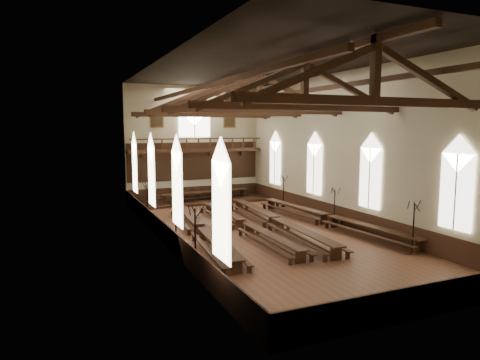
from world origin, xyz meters
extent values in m
plane|color=brown|center=(0.00, 0.00, 0.00)|extent=(26.00, 26.00, 0.00)
plane|color=#B8AF8B|center=(0.00, 13.00, 5.00)|extent=(12.00, 0.00, 12.00)
plane|color=#B8AF8B|center=(0.00, -13.00, 5.00)|extent=(12.00, 0.00, 12.00)
plane|color=#B8AF8B|center=(-6.00, 0.00, 5.00)|extent=(0.00, 26.00, 26.00)
plane|color=#B8AF8B|center=(6.00, 0.00, 5.00)|extent=(0.00, 26.00, 26.00)
plane|color=black|center=(0.00, 0.00, 10.00)|extent=(26.00, 26.00, 0.00)
cube|color=black|center=(0.00, 12.96, 0.60)|extent=(11.90, 0.08, 1.20)
cube|color=black|center=(0.00, -12.96, 0.60)|extent=(11.90, 0.08, 1.20)
cube|color=black|center=(-5.96, 0.00, 0.60)|extent=(0.08, 25.90, 1.20)
cube|color=black|center=(5.96, 0.00, 0.60)|extent=(0.08, 25.90, 1.20)
cube|color=silver|center=(-5.90, -9.00, 3.40)|extent=(0.05, 1.80, 3.60)
cube|color=silver|center=(-5.90, -9.00, 5.20)|extent=(0.05, 1.80, 1.80)
cylinder|color=#B8AF8B|center=(-5.86, -9.00, 3.40)|extent=(0.08, 0.08, 3.60)
cube|color=silver|center=(-5.90, -3.00, 3.40)|extent=(0.05, 1.80, 3.60)
cube|color=silver|center=(-5.90, -3.00, 5.20)|extent=(0.05, 1.80, 1.80)
cylinder|color=#B8AF8B|center=(-5.86, -3.00, 3.40)|extent=(0.08, 0.08, 3.60)
cube|color=silver|center=(-5.90, 3.00, 3.40)|extent=(0.05, 1.80, 3.60)
cube|color=silver|center=(-5.90, 3.00, 5.20)|extent=(0.05, 1.80, 1.80)
cylinder|color=#B8AF8B|center=(-5.86, 3.00, 3.40)|extent=(0.08, 0.08, 3.60)
cube|color=silver|center=(-5.90, 9.00, 3.40)|extent=(0.05, 1.80, 3.60)
cube|color=silver|center=(-5.90, 9.00, 5.20)|extent=(0.05, 1.80, 1.80)
cylinder|color=#B8AF8B|center=(-5.86, 9.00, 3.40)|extent=(0.08, 0.08, 3.60)
cube|color=silver|center=(5.90, -9.00, 3.40)|extent=(0.05, 1.80, 3.60)
cube|color=silver|center=(5.90, -9.00, 5.20)|extent=(0.05, 1.80, 1.80)
cylinder|color=#B8AF8B|center=(5.86, -9.00, 3.40)|extent=(0.08, 0.08, 3.60)
cube|color=silver|center=(5.90, -3.00, 3.40)|extent=(0.05, 1.80, 3.60)
cube|color=silver|center=(5.90, -3.00, 5.20)|extent=(0.05, 1.80, 1.80)
cylinder|color=#B8AF8B|center=(5.86, -3.00, 3.40)|extent=(0.08, 0.08, 3.60)
cube|color=silver|center=(5.90, 3.00, 3.40)|extent=(0.05, 1.80, 3.60)
cube|color=silver|center=(5.90, 3.00, 5.20)|extent=(0.05, 1.80, 1.80)
cylinder|color=#B8AF8B|center=(5.86, 3.00, 3.40)|extent=(0.08, 0.08, 3.60)
cube|color=silver|center=(5.90, 9.00, 3.40)|extent=(0.05, 1.80, 3.60)
cube|color=silver|center=(5.90, 9.00, 5.20)|extent=(0.05, 1.80, 1.80)
cylinder|color=#B8AF8B|center=(5.86, 9.00, 3.40)|extent=(0.08, 0.08, 3.60)
cube|color=white|center=(0.00, 12.90, 6.80)|extent=(2.80, 0.05, 2.40)
cube|color=white|center=(0.00, 12.90, 8.00)|extent=(2.80, 0.05, 2.80)
cylinder|color=#B8AF8B|center=(0.00, 12.86, 6.80)|extent=(0.10, 0.10, 2.40)
cube|color=#391C12|center=(0.00, 12.35, 4.40)|extent=(11.80, 1.20, 0.20)
cube|color=black|center=(0.00, 12.94, 3.45)|extent=(11.80, 0.10, 3.30)
cube|color=#391C12|center=(0.00, 11.81, 5.45)|extent=(11.60, 0.12, 0.10)
cube|color=#391C12|center=(0.00, 11.81, 4.55)|extent=(11.60, 0.12, 0.10)
cube|color=#391C12|center=(-4.50, 12.75, 4.15)|extent=(0.35, 0.40, 0.50)
cube|color=#391C12|center=(-1.50, 12.75, 4.15)|extent=(0.35, 0.40, 0.50)
cube|color=#391C12|center=(1.50, 12.75, 4.15)|extent=(0.35, 0.40, 0.50)
cube|color=#391C12|center=(4.50, 12.75, 4.15)|extent=(0.35, 0.40, 0.50)
cube|color=brown|center=(-3.30, 12.91, 7.10)|extent=(1.15, 0.06, 1.45)
cube|color=black|center=(-3.30, 12.87, 7.10)|extent=(0.95, 0.04, 1.25)
cube|color=brown|center=(3.30, 12.91, 7.10)|extent=(1.15, 0.06, 1.45)
cube|color=black|center=(3.30, 12.87, 7.10)|extent=(0.95, 0.04, 1.25)
cube|color=#391C12|center=(0.00, -10.00, 7.40)|extent=(11.70, 0.35, 0.35)
cube|color=#391C12|center=(0.00, -10.00, 8.70)|extent=(0.30, 0.30, 2.40)
cube|color=#391C12|center=(-2.88, -10.00, 8.30)|extent=(5.44, 0.26, 2.40)
cube|color=#391C12|center=(2.88, -10.00, 8.30)|extent=(5.44, 0.26, 2.40)
cube|color=#391C12|center=(0.00, -5.00, 7.40)|extent=(11.70, 0.35, 0.35)
cube|color=#391C12|center=(0.00, -5.00, 8.70)|extent=(0.30, 0.30, 2.40)
cube|color=#391C12|center=(-2.88, -5.00, 8.30)|extent=(5.44, 0.26, 2.40)
cube|color=#391C12|center=(2.88, -5.00, 8.30)|extent=(5.44, 0.26, 2.40)
cube|color=#391C12|center=(0.00, 0.00, 7.40)|extent=(11.70, 0.35, 0.35)
cube|color=#391C12|center=(0.00, 0.00, 8.70)|extent=(0.30, 0.30, 2.40)
cube|color=#391C12|center=(-2.88, 0.00, 8.30)|extent=(5.44, 0.26, 2.40)
cube|color=#391C12|center=(2.88, 0.00, 8.30)|extent=(5.44, 0.26, 2.40)
cube|color=#391C12|center=(0.00, 5.00, 7.40)|extent=(11.70, 0.35, 0.35)
cube|color=#391C12|center=(0.00, 5.00, 8.70)|extent=(0.30, 0.30, 2.40)
cube|color=#391C12|center=(-2.88, 5.00, 8.30)|extent=(5.44, 0.26, 2.40)
cube|color=#391C12|center=(2.88, 5.00, 8.30)|extent=(5.44, 0.26, 2.40)
cube|color=#391C12|center=(0.00, 10.00, 7.40)|extent=(11.70, 0.35, 0.35)
cube|color=#391C12|center=(0.00, 10.00, 8.70)|extent=(0.30, 0.30, 2.40)
cube|color=#391C12|center=(-2.88, 10.00, 8.30)|extent=(5.44, 0.26, 2.40)
cube|color=#391C12|center=(2.88, 10.00, 8.30)|extent=(5.44, 0.26, 2.40)
cube|color=#391C12|center=(-3.36, 0.00, 8.70)|extent=(0.25, 25.70, 0.25)
cube|color=#391C12|center=(3.36, 0.00, 8.70)|extent=(0.25, 25.70, 0.25)
cube|color=#391C12|center=(0.00, 0.00, 9.70)|extent=(0.30, 25.70, 0.30)
cube|color=#391C12|center=(-3.62, -3.51, 0.67)|extent=(1.26, 6.65, 0.08)
cube|color=#391C12|center=(-3.62, -6.48, 0.32)|extent=(0.57, 0.13, 0.63)
cube|color=#391C12|center=(-3.62, -0.53, 0.32)|extent=(0.57, 0.13, 0.63)
cube|color=#391C12|center=(-3.62, -3.51, 0.24)|extent=(0.61, 5.84, 0.08)
cube|color=#391C12|center=(-4.20, -3.45, 0.40)|extent=(0.87, 6.61, 0.06)
cube|color=#391C12|center=(-4.20, -6.48, 0.18)|extent=(0.22, 0.09, 0.37)
cube|color=#391C12|center=(-4.20, -0.43, 0.18)|extent=(0.22, 0.09, 0.37)
cube|color=#391C12|center=(-3.03, -3.56, 0.40)|extent=(0.87, 6.61, 0.06)
cube|color=#391C12|center=(-3.03, -6.58, 0.18)|extent=(0.22, 0.09, 0.37)
cube|color=#391C12|center=(-3.03, -0.53, 0.18)|extent=(0.22, 0.09, 0.37)
cube|color=#391C12|center=(-3.62, 3.89, 0.67)|extent=(1.26, 6.65, 0.08)
cube|color=#391C12|center=(-3.62, 0.92, 0.32)|extent=(0.57, 0.13, 0.63)
cube|color=#391C12|center=(-3.62, 6.87, 0.32)|extent=(0.57, 0.13, 0.63)
cube|color=#391C12|center=(-3.62, 3.89, 0.24)|extent=(0.61, 5.84, 0.08)
cube|color=#391C12|center=(-4.20, 3.95, 0.40)|extent=(0.87, 6.61, 0.06)
cube|color=#391C12|center=(-4.20, 0.92, 0.18)|extent=(0.22, 0.09, 0.37)
cube|color=#391C12|center=(-4.20, 6.97, 0.18)|extent=(0.22, 0.09, 0.37)
cube|color=#391C12|center=(-3.03, 3.84, 0.40)|extent=(0.87, 6.61, 0.06)
cube|color=#391C12|center=(-3.03, 0.82, 0.18)|extent=(0.22, 0.09, 0.37)
cube|color=#391C12|center=(-3.03, 6.87, 0.18)|extent=(0.22, 0.09, 0.37)
cube|color=#391C12|center=(-0.80, -3.33, 0.66)|extent=(0.69, 6.52, 0.07)
cube|color=#391C12|center=(-0.80, -6.26, 0.31)|extent=(0.55, 0.08, 0.62)
cube|color=#391C12|center=(-0.80, -0.40, 0.31)|extent=(0.55, 0.08, 0.62)
cube|color=#391C12|center=(-0.80, -3.33, 0.23)|extent=(0.11, 5.77, 0.07)
cube|color=#391C12|center=(-1.37, -3.33, 0.39)|extent=(0.30, 6.51, 0.06)
cube|color=#391C12|center=(-1.37, -6.31, 0.18)|extent=(0.21, 0.07, 0.36)
cube|color=#391C12|center=(-1.37, -0.35, 0.18)|extent=(0.21, 0.07, 0.36)
cube|color=#391C12|center=(-0.22, -3.34, 0.39)|extent=(0.30, 6.51, 0.06)
cube|color=#391C12|center=(-0.22, -6.31, 0.18)|extent=(0.21, 0.07, 0.36)
cube|color=#391C12|center=(-0.22, -0.36, 0.18)|extent=(0.21, 0.07, 0.36)
cube|color=#391C12|center=(-0.80, 4.07, 0.66)|extent=(0.69, 6.52, 0.07)
cube|color=#391C12|center=(-0.80, 1.14, 0.31)|extent=(0.55, 0.08, 0.62)
cube|color=#391C12|center=(-0.80, 7.00, 0.31)|extent=(0.55, 0.08, 0.62)
cube|color=#391C12|center=(-0.80, 4.07, 0.23)|extent=(0.11, 5.77, 0.07)
cube|color=#391C12|center=(-1.37, 4.07, 0.39)|extent=(0.30, 6.51, 0.06)
cube|color=#391C12|center=(-1.37, 1.09, 0.18)|extent=(0.21, 0.07, 0.36)
cube|color=#391C12|center=(-1.37, 7.05, 0.18)|extent=(0.21, 0.07, 0.36)
cube|color=#391C12|center=(-0.22, 4.06, 0.39)|extent=(0.30, 6.51, 0.06)
cube|color=#391C12|center=(-0.22, 1.09, 0.18)|extent=(0.21, 0.07, 0.36)
cube|color=#391C12|center=(-0.22, 7.04, 0.18)|extent=(0.21, 0.07, 0.36)
cube|color=#391C12|center=(1.42, -3.36, 0.72)|extent=(1.15, 7.15, 0.08)
cube|color=#391C12|center=(1.42, -6.57, 0.34)|extent=(0.61, 0.12, 0.68)
cube|color=#391C12|center=(1.42, -0.16, 0.34)|extent=(0.61, 0.12, 0.68)
cube|color=#391C12|center=(1.42, -3.36, 0.25)|extent=(0.47, 6.30, 0.08)
cube|color=#391C12|center=(0.79, -3.32, 0.43)|extent=(0.72, 7.12, 0.06)
cube|color=#391C12|center=(0.79, -6.58, 0.20)|extent=(0.23, 0.09, 0.40)
cube|color=#391C12|center=(0.79, -0.07, 0.20)|extent=(0.23, 0.09, 0.40)
cube|color=#391C12|center=(2.04, -3.40, 0.43)|extent=(0.72, 7.12, 0.06)
cube|color=#391C12|center=(2.04, -6.66, 0.20)|extent=(0.23, 0.09, 0.40)
cube|color=#391C12|center=(2.04, -0.15, 0.20)|extent=(0.23, 0.09, 0.40)
cube|color=#391C12|center=(1.42, 4.04, 0.72)|extent=(1.15, 7.15, 0.08)
cube|color=#391C12|center=(1.42, 0.83, 0.34)|extent=(0.61, 0.12, 0.68)
cube|color=#391C12|center=(1.42, 7.24, 0.34)|extent=(0.61, 0.12, 0.68)
cube|color=#391C12|center=(1.42, 4.04, 0.25)|extent=(0.47, 6.30, 0.08)
cube|color=#391C12|center=(0.79, 4.08, 0.43)|extent=(0.72, 7.12, 0.06)
cube|color=#391C12|center=(0.79, 0.82, 0.20)|extent=(0.23, 0.09, 0.40)
cube|color=#391C12|center=(0.79, 7.33, 0.20)|extent=(0.23, 0.09, 0.40)
cube|color=#391C12|center=(2.04, 4.00, 0.43)|extent=(0.72, 7.12, 0.06)
cube|color=#391C12|center=(2.04, 0.74, 0.20)|extent=(0.23, 0.09, 0.40)
cube|color=#391C12|center=(2.04, 7.25, 0.20)|extent=(0.23, 0.09, 0.40)
cube|color=#391C12|center=(4.96, -3.99, 0.71)|extent=(1.41, 7.08, 0.08)
cube|color=#391C12|center=(4.96, -7.16, 0.34)|extent=(0.60, 0.14, 0.67)
cube|color=#391C12|center=(4.96, -0.82, 0.34)|extent=(0.60, 0.14, 0.67)
cube|color=#391C12|center=(4.96, -3.99, 0.25)|extent=(0.71, 6.22, 0.08)
cube|color=#391C12|center=(4.33, -4.05, 0.42)|extent=(0.99, 7.04, 0.06)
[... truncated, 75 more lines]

